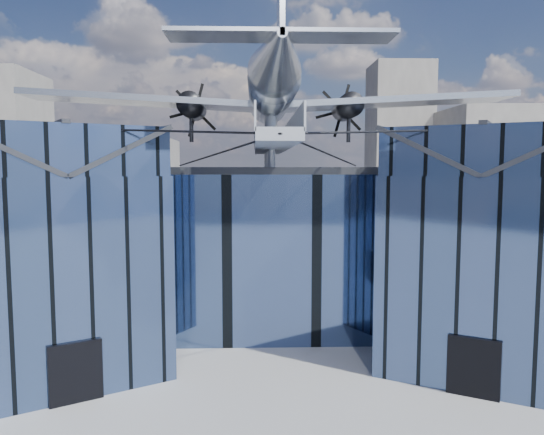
{
  "coord_description": "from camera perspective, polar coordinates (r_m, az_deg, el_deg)",
  "views": [
    {
      "loc": [
        -0.93,
        -26.29,
        9.9
      ],
      "look_at": [
        0.0,
        2.0,
        7.2
      ],
      "focal_mm": 35.0,
      "sensor_mm": 36.0,
      "label": 1
    }
  ],
  "objects": [
    {
      "name": "ground_plane",
      "position": [
        28.11,
        0.14,
        -15.17
      ],
      "size": [
        120.0,
        120.0,
        0.0
      ],
      "primitive_type": "plane",
      "color": "gray"
    },
    {
      "name": "museum",
      "position": [
        32.42,
        -0.22,
        -2.28
      ],
      "size": [
        32.88,
        24.5,
        17.6
      ],
      "color": "#3E537F",
      "rests_on": "ground"
    },
    {
      "name": "bg_towers",
      "position": [
        76.81,
        -0.1,
        5.53
      ],
      "size": [
        77.0,
        24.5,
        26.0
      ],
      "color": "slate",
      "rests_on": "ground"
    }
  ]
}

